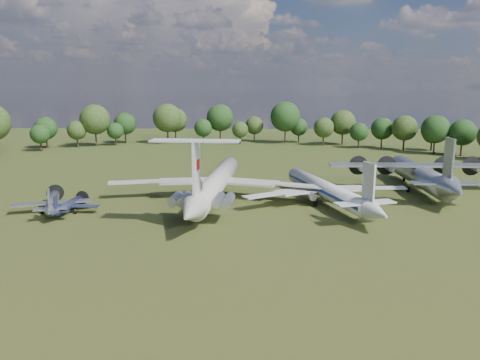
# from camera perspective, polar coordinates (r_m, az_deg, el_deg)

# --- Properties ---
(ground) EXTENTS (300.00, 300.00, 0.00)m
(ground) POSITION_cam_1_polar(r_m,az_deg,el_deg) (81.15, -4.22, -3.03)
(ground) COLOR #254316
(ground) RESTS_ON ground
(il62_airliner) EXTENTS (43.48, 54.35, 5.04)m
(il62_airliner) POSITION_cam_1_polar(r_m,az_deg,el_deg) (83.68, -2.92, -0.80)
(il62_airliner) COLOR beige
(il62_airliner) RESTS_ON ground
(tu104_jet) EXTENTS (40.14, 46.88, 4.00)m
(tu104_jet) POSITION_cam_1_polar(r_m,az_deg,el_deg) (82.23, 10.42, -1.56)
(tu104_jet) COLOR silver
(tu104_jet) RESTS_ON ground
(an12_transport) EXTENTS (35.08, 39.15, 5.12)m
(an12_transport) POSITION_cam_1_polar(r_m,az_deg,el_deg) (97.54, 21.07, 0.21)
(an12_transport) COLOR #A9ABB1
(an12_transport) RESTS_ON ground
(small_prop_west) EXTENTS (10.11, 13.51, 1.93)m
(small_prop_west) POSITION_cam_1_polar(r_m,az_deg,el_deg) (80.16, -20.20, -3.17)
(small_prop_west) COLOR #161C31
(small_prop_west) RESTS_ON ground
(small_prop_northwest) EXTENTS (17.43, 20.19, 2.49)m
(small_prop_northwest) POSITION_cam_1_polar(r_m,az_deg,el_deg) (81.65, -21.87, -2.84)
(small_prop_northwest) COLOR #989A9F
(small_prop_northwest) RESTS_ON ground
(person_on_il62) EXTENTS (0.62, 0.46, 1.56)m
(person_on_il62) POSITION_cam_1_polar(r_m,az_deg,el_deg) (69.41, -4.79, -0.56)
(person_on_il62) COLOR brown
(person_on_il62) RESTS_ON il62_airliner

